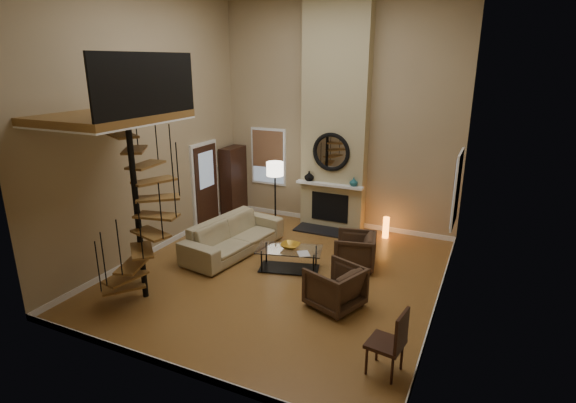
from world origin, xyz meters
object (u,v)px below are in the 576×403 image
at_px(hutch, 233,180).
at_px(accent_lamp, 386,228).
at_px(sofa, 233,235).
at_px(armchair_far, 338,289).
at_px(armchair_near, 359,251).
at_px(coffee_table, 289,257).
at_px(side_chair, 392,340).
at_px(floor_lamp, 275,174).

distance_m(hutch, accent_lamp, 4.27).
height_order(sofa, armchair_far, sofa).
xyz_separation_m(armchair_near, coffee_table, (-1.24, -0.69, -0.07)).
height_order(armchair_far, side_chair, side_chair).
relative_size(hutch, floor_lamp, 1.05).
bearing_deg(floor_lamp, accent_lamp, 12.74).
relative_size(armchair_near, coffee_table, 0.57).
xyz_separation_m(sofa, armchair_far, (2.85, -1.25, -0.04)).
xyz_separation_m(floor_lamp, accent_lamp, (2.64, 0.60, -1.16)).
xyz_separation_m(hutch, side_chair, (5.44, -4.88, -0.42)).
bearing_deg(coffee_table, sofa, 169.36).
distance_m(armchair_far, floor_lamp, 4.09).
xyz_separation_m(hutch, floor_lamp, (1.57, -0.61, 0.46)).
relative_size(hutch, coffee_table, 1.27).
relative_size(armchair_near, accent_lamp, 1.56).
bearing_deg(hutch, accent_lamp, -0.21).
bearing_deg(coffee_table, side_chair, -42.02).
height_order(hutch, armchair_far, hutch).
height_order(hutch, floor_lamp, hutch).
bearing_deg(side_chair, hutch, 138.09).
height_order(hutch, accent_lamp, hutch).
relative_size(armchair_far, side_chair, 0.86).
bearing_deg(coffee_table, hutch, 138.19).
height_order(armchair_near, side_chair, side_chair).
xyz_separation_m(hutch, sofa, (1.38, -2.28, -0.55)).
bearing_deg(coffee_table, armchair_far, -35.39).
bearing_deg(side_chair, armchair_near, 113.99).
bearing_deg(sofa, floor_lamp, 1.69).
distance_m(hutch, floor_lamp, 1.75).
height_order(accent_lamp, side_chair, side_chair).
bearing_deg(armchair_near, floor_lamp, -128.60).
bearing_deg(side_chair, floor_lamp, 132.16).
bearing_deg(floor_lamp, hutch, 158.72).
relative_size(accent_lamp, side_chair, 0.53).
xyz_separation_m(armchair_near, armchair_far, (0.14, -1.67, 0.00)).
xyz_separation_m(hutch, accent_lamp, (4.22, -0.02, -0.70)).
bearing_deg(accent_lamp, hutch, 179.79).
height_order(sofa, floor_lamp, floor_lamp).
bearing_deg(armchair_near, armchair_far, -7.46).
bearing_deg(sofa, armchair_near, -73.07).
distance_m(sofa, armchair_far, 3.12).
relative_size(hutch, sofa, 0.73).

